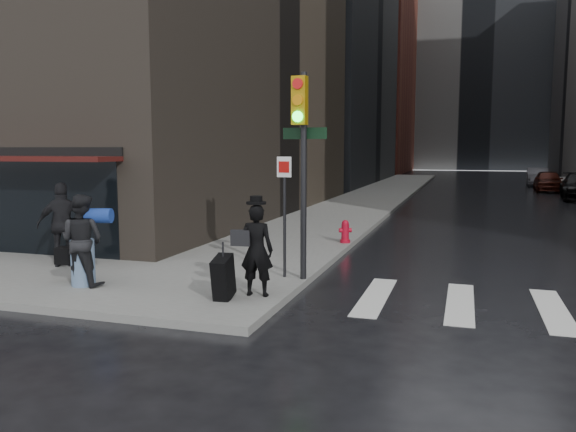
{
  "coord_description": "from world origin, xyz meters",
  "views": [
    {
      "loc": [
        5.11,
        -9.79,
        2.88
      ],
      "look_at": [
        1.11,
        2.84,
        1.3
      ],
      "focal_mm": 35.0,
      "sensor_mm": 36.0,
      "label": 1
    }
  ],
  "objects_px": {
    "fire_hydrant": "(345,233)",
    "parked_car_5": "(537,177)",
    "man_greycoat": "(63,224)",
    "parked_car_4": "(548,181)",
    "traffic_light": "(300,147)",
    "man_jeans": "(82,240)",
    "man_overcoat": "(250,254)"
  },
  "relations": [
    {
      "from": "fire_hydrant",
      "to": "parked_car_5",
      "type": "relative_size",
      "value": 0.15
    },
    {
      "from": "man_greycoat",
      "to": "parked_car_5",
      "type": "height_order",
      "value": "man_greycoat"
    },
    {
      "from": "man_greycoat",
      "to": "fire_hydrant",
      "type": "distance_m",
      "value": 7.71
    },
    {
      "from": "parked_car_4",
      "to": "parked_car_5",
      "type": "distance_m",
      "value": 6.27
    },
    {
      "from": "parked_car_5",
      "to": "fire_hydrant",
      "type": "bearing_deg",
      "value": -101.96
    },
    {
      "from": "parked_car_4",
      "to": "traffic_light",
      "type": "bearing_deg",
      "value": -103.31
    },
    {
      "from": "man_jeans",
      "to": "parked_car_4",
      "type": "height_order",
      "value": "man_jeans"
    },
    {
      "from": "man_overcoat",
      "to": "parked_car_4",
      "type": "relative_size",
      "value": 0.45
    },
    {
      "from": "man_overcoat",
      "to": "parked_car_5",
      "type": "xyz_separation_m",
      "value": [
        9.18,
        38.67,
        -0.23
      ]
    },
    {
      "from": "man_greycoat",
      "to": "fire_hydrant",
      "type": "height_order",
      "value": "man_greycoat"
    },
    {
      "from": "man_greycoat",
      "to": "man_overcoat",
      "type": "bearing_deg",
      "value": 134.58
    },
    {
      "from": "fire_hydrant",
      "to": "man_overcoat",
      "type": "bearing_deg",
      "value": -93.94
    },
    {
      "from": "man_jeans",
      "to": "parked_car_5",
      "type": "xyz_separation_m",
      "value": [
        12.7,
        38.88,
        -0.36
      ]
    },
    {
      "from": "traffic_light",
      "to": "parked_car_5",
      "type": "bearing_deg",
      "value": 81.75
    },
    {
      "from": "man_overcoat",
      "to": "man_jeans",
      "type": "relative_size",
      "value": 1.04
    },
    {
      "from": "parked_car_4",
      "to": "man_overcoat",
      "type": "bearing_deg",
      "value": -103.4
    },
    {
      "from": "fire_hydrant",
      "to": "parked_car_5",
      "type": "height_order",
      "value": "parked_car_5"
    },
    {
      "from": "traffic_light",
      "to": "parked_car_4",
      "type": "distance_m",
      "value": 32.07
    },
    {
      "from": "man_overcoat",
      "to": "parked_car_5",
      "type": "distance_m",
      "value": 39.75
    },
    {
      "from": "man_greycoat",
      "to": "traffic_light",
      "type": "xyz_separation_m",
      "value": [
        5.67,
        0.33,
        1.79
      ]
    },
    {
      "from": "man_overcoat",
      "to": "traffic_light",
      "type": "bearing_deg",
      "value": -112.5
    },
    {
      "from": "parked_car_4",
      "to": "man_jeans",
      "type": "bearing_deg",
      "value": -108.86
    },
    {
      "from": "man_greycoat",
      "to": "fire_hydrant",
      "type": "xyz_separation_m",
      "value": [
        5.62,
        5.24,
        -0.68
      ]
    },
    {
      "from": "fire_hydrant",
      "to": "man_jeans",
      "type": "bearing_deg",
      "value": -120.62
    },
    {
      "from": "fire_hydrant",
      "to": "parked_car_4",
      "type": "relative_size",
      "value": 0.16
    },
    {
      "from": "man_jeans",
      "to": "man_greycoat",
      "type": "relative_size",
      "value": 0.94
    },
    {
      "from": "traffic_light",
      "to": "fire_hydrant",
      "type": "distance_m",
      "value": 5.49
    },
    {
      "from": "man_overcoat",
      "to": "fire_hydrant",
      "type": "height_order",
      "value": "man_overcoat"
    },
    {
      "from": "man_jeans",
      "to": "fire_hydrant",
      "type": "distance_m",
      "value": 7.82
    },
    {
      "from": "man_jeans",
      "to": "man_greycoat",
      "type": "bearing_deg",
      "value": -44.32
    },
    {
      "from": "fire_hydrant",
      "to": "parked_car_5",
      "type": "bearing_deg",
      "value": 74.81
    },
    {
      "from": "man_greycoat",
      "to": "parked_car_4",
      "type": "distance_m",
      "value": 34.28
    }
  ]
}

